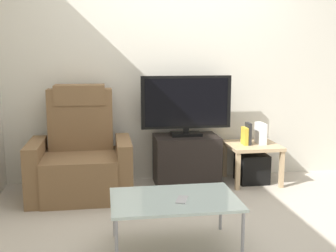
{
  "coord_description": "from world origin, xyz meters",
  "views": [
    {
      "loc": [
        -0.78,
        -3.41,
        1.39
      ],
      "look_at": [
        -0.19,
        0.5,
        0.7
      ],
      "focal_mm": 44.46,
      "sensor_mm": 36.0,
      "label": 1
    }
  ],
  "objects": [
    {
      "name": "television",
      "position": [
        0.06,
        0.86,
        0.86
      ],
      "size": [
        0.96,
        0.2,
        0.64
      ],
      "color": "black",
      "rests_on": "tv_stand"
    },
    {
      "name": "book_leftmost",
      "position": [
        0.69,
        0.78,
        0.52
      ],
      "size": [
        0.04,
        0.13,
        0.19
      ],
      "primitive_type": "cube",
      "color": "gold",
      "rests_on": "side_table"
    },
    {
      "name": "ground_plane",
      "position": [
        0.0,
        0.0,
        0.0
      ],
      "size": [
        6.4,
        6.4,
        0.0
      ],
      "primitive_type": "plane",
      "color": "#B2A899"
    },
    {
      "name": "subwoofer_box",
      "position": [
        0.79,
        0.8,
        0.16
      ],
      "size": [
        0.31,
        0.31,
        0.31
      ],
      "primitive_type": "cube",
      "color": "black",
      "rests_on": "ground"
    },
    {
      "name": "game_console",
      "position": [
        0.88,
        0.81,
        0.54
      ],
      "size": [
        0.07,
        0.2,
        0.22
      ],
      "primitive_type": "cube",
      "color": "white",
      "rests_on": "side_table"
    },
    {
      "name": "book_middle",
      "position": [
        0.73,
        0.78,
        0.54
      ],
      "size": [
        0.03,
        0.14,
        0.24
      ],
      "primitive_type": "cube",
      "color": "#262626",
      "rests_on": "side_table"
    },
    {
      "name": "side_table",
      "position": [
        0.79,
        0.8,
        0.36
      ],
      "size": [
        0.54,
        0.54,
        0.43
      ],
      "color": "tan",
      "rests_on": "ground"
    },
    {
      "name": "tv_stand",
      "position": [
        0.06,
        0.84,
        0.27
      ],
      "size": [
        0.68,
        0.45,
        0.53
      ],
      "color": "black",
      "rests_on": "ground"
    },
    {
      "name": "recliner_armchair",
      "position": [
        -1.03,
        0.67,
        0.37
      ],
      "size": [
        0.98,
        0.78,
        1.08
      ],
      "rotation": [
        0.0,
        0.0,
        -0.02
      ],
      "color": "brown",
      "rests_on": "ground"
    },
    {
      "name": "wall_back",
      "position": [
        0.0,
        1.13,
        1.3
      ],
      "size": [
        6.4,
        0.06,
        2.6
      ],
      "primitive_type": "cube",
      "color": "beige",
      "rests_on": "ground"
    },
    {
      "name": "cell_phone",
      "position": [
        -0.27,
        -0.69,
        0.39
      ],
      "size": [
        0.12,
        0.16,
        0.01
      ],
      "primitive_type": "cube",
      "rotation": [
        0.0,
        0.0,
        -0.34
      ],
      "color": "#B7B7BC",
      "rests_on": "coffee_table"
    },
    {
      "name": "coffee_table",
      "position": [
        -0.32,
        -0.63,
        0.36
      ],
      "size": [
        0.9,
        0.6,
        0.38
      ],
      "color": "#B2C6C1",
      "rests_on": "ground"
    }
  ]
}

